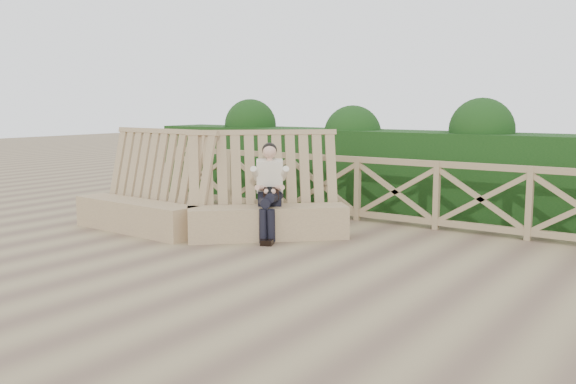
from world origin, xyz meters
The scene contains 5 objects.
ground centered at (0.00, 0.00, 0.00)m, with size 60.00×60.00×0.00m, color brown.
bench centered at (-2.09, 1.08, 0.41)m, with size 4.24×2.25×1.62m.
woman centered at (-1.05, 1.42, 0.77)m, with size 0.69×0.85×1.42m.
guardrail centered at (0.00, 3.50, 0.55)m, with size 10.10×0.09×1.10m.
hedge centered at (0.00, 4.70, 0.75)m, with size 12.00×1.20×1.50m, color black.
Camera 1 is at (4.59, -6.10, 2.01)m, focal length 40.00 mm.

